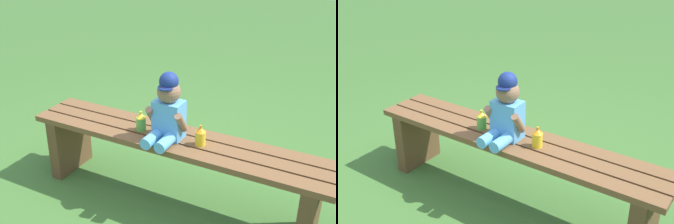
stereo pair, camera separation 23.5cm
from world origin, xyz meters
TOP-DOWN VIEW (x-y plane):
  - ground_plane at (0.00, 0.00)m, footprint 16.00×16.00m
  - park_bench at (0.00, 0.00)m, footprint 1.87×0.35m
  - child_figure at (-0.03, -0.03)m, footprint 0.23×0.27m
  - sippy_cup_left at (-0.22, -0.01)m, footprint 0.06×0.06m
  - sippy_cup_right at (0.17, -0.01)m, footprint 0.06×0.06m

SIDE VIEW (x-z plane):
  - ground_plane at x=0.00m, z-range 0.00..0.00m
  - park_bench at x=0.00m, z-range 0.09..0.54m
  - sippy_cup_left at x=-0.22m, z-range 0.45..0.57m
  - sippy_cup_right at x=0.17m, z-range 0.45..0.57m
  - child_figure at x=-0.03m, z-range 0.43..0.83m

